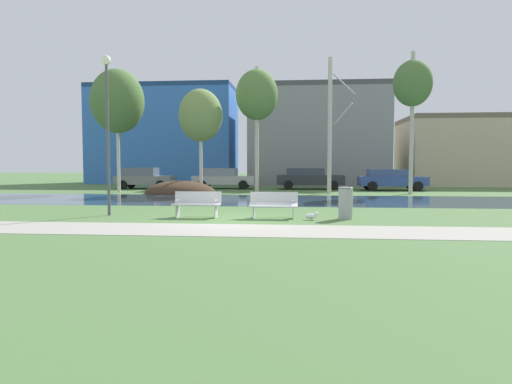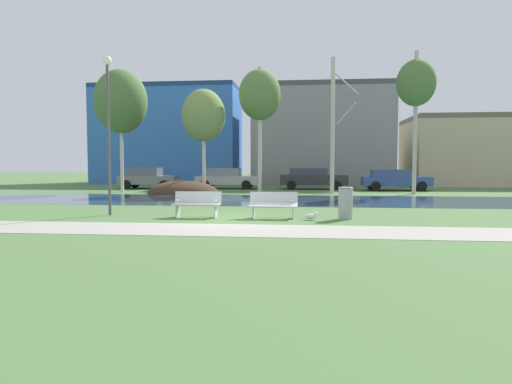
# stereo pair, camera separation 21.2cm
# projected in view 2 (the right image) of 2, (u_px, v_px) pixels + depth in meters

# --- Properties ---
(ground_plane) EXTENTS (120.00, 120.00, 0.00)m
(ground_plane) POSITION_uv_depth(u_px,v_px,m) (261.00, 197.00, 24.65)
(ground_plane) COLOR #4C703D
(paved_path_strip) EXTENTS (60.00, 2.34, 0.01)m
(paved_path_strip) POSITION_uv_depth(u_px,v_px,m) (219.00, 230.00, 12.52)
(paved_path_strip) COLOR #9E998E
(paved_path_strip) RESTS_ON ground
(river_band) EXTENTS (80.00, 6.89, 0.01)m
(river_band) POSITION_uv_depth(u_px,v_px,m) (257.00, 200.00, 22.73)
(river_band) COLOR #2D475B
(river_band) RESTS_ON ground
(soil_mound) EXTENTS (4.35, 3.24, 1.56)m
(soil_mound) POSITION_uv_depth(u_px,v_px,m) (183.00, 193.00, 27.75)
(soil_mound) COLOR #423021
(soil_mound) RESTS_ON ground
(bench_left) EXTENTS (1.60, 0.57, 0.87)m
(bench_left) POSITION_uv_depth(u_px,v_px,m) (197.00, 203.00, 15.42)
(bench_left) COLOR silver
(bench_left) RESTS_ON ground
(bench_right) EXTENTS (1.60, 0.57, 0.87)m
(bench_right) POSITION_uv_depth(u_px,v_px,m) (273.00, 204.00, 15.15)
(bench_right) COLOR silver
(bench_right) RESTS_ON ground
(trash_bin) EXTENTS (0.49, 0.49, 1.05)m
(trash_bin) POSITION_uv_depth(u_px,v_px,m) (345.00, 203.00, 14.91)
(trash_bin) COLOR #999B9E
(trash_bin) RESTS_ON ground
(seagull) EXTENTS (0.46, 0.17, 0.27)m
(seagull) POSITION_uv_depth(u_px,v_px,m) (311.00, 216.00, 14.71)
(seagull) COLOR white
(seagull) RESTS_ON ground
(streetlamp) EXTENTS (0.32, 0.32, 5.54)m
(streetlamp) POSITION_uv_depth(u_px,v_px,m) (108.00, 110.00, 15.90)
(streetlamp) COLOR #4C4C51
(streetlamp) RESTS_ON ground
(birch_far_left) EXTENTS (3.34, 3.34, 7.73)m
(birch_far_left) POSITION_uv_depth(u_px,v_px,m) (121.00, 102.00, 28.79)
(birch_far_left) COLOR beige
(birch_far_left) RESTS_ON ground
(birch_left) EXTENTS (2.70, 2.70, 6.42)m
(birch_left) POSITION_uv_depth(u_px,v_px,m) (203.00, 116.00, 28.33)
(birch_left) COLOR beige
(birch_left) RESTS_ON ground
(birch_center_left) EXTENTS (2.62, 2.62, 7.82)m
(birch_center_left) POSITION_uv_depth(u_px,v_px,m) (260.00, 96.00, 28.49)
(birch_center_left) COLOR beige
(birch_center_left) RESTS_ON ground
(birch_center) EXTENTS (1.63, 2.81, 8.11)m
(birch_center) POSITION_uv_depth(u_px,v_px,m) (333.00, 124.00, 27.25)
(birch_center) COLOR beige
(birch_center) RESTS_ON ground
(birch_center_right) EXTENTS (2.26, 2.26, 8.38)m
(birch_center_right) POSITION_uv_depth(u_px,v_px,m) (416.00, 84.00, 26.73)
(birch_center_right) COLOR #BCB7A8
(birch_center_right) RESTS_ON ground
(parked_van_nearest_grey) EXTENTS (4.13, 2.03, 1.52)m
(parked_van_nearest_grey) POSITION_uv_depth(u_px,v_px,m) (148.00, 178.00, 32.89)
(parked_van_nearest_grey) COLOR slate
(parked_van_nearest_grey) RESTS_ON ground
(parked_sedan_second_silver) EXTENTS (4.45, 2.16, 1.48)m
(parked_sedan_second_silver) POSITION_uv_depth(u_px,v_px,m) (226.00, 178.00, 32.89)
(parked_sedan_second_silver) COLOR #B2B5BC
(parked_sedan_second_silver) RESTS_ON ground
(parked_hatch_third_dark) EXTENTS (4.70, 2.08, 1.48)m
(parked_hatch_third_dark) POSITION_uv_depth(u_px,v_px,m) (312.00, 178.00, 32.17)
(parked_hatch_third_dark) COLOR #282B30
(parked_hatch_third_dark) RESTS_ON ground
(parked_wagon_fourth_blue) EXTENTS (4.49, 2.03, 1.43)m
(parked_wagon_fourth_blue) POSITION_uv_depth(u_px,v_px,m) (394.00, 179.00, 30.71)
(parked_wagon_fourth_blue) COLOR #2D4793
(parked_wagon_fourth_blue) RESTS_ON ground
(building_blue_store) EXTENTS (12.93, 6.02, 8.84)m
(building_blue_store) POSITION_uv_depth(u_px,v_px,m) (169.00, 135.00, 42.36)
(building_blue_store) COLOR #3870C6
(building_blue_store) RESTS_ON ground
(building_grey_warehouse) EXTENTS (11.27, 9.22, 8.24)m
(building_grey_warehouse) POSITION_uv_depth(u_px,v_px,m) (321.00, 137.00, 39.81)
(building_grey_warehouse) COLOR gray
(building_grey_warehouse) RESTS_ON ground
(building_beige_block) EXTENTS (14.71, 7.70, 5.64)m
(building_beige_block) POSITION_uv_depth(u_px,v_px,m) (500.00, 151.00, 37.70)
(building_beige_block) COLOR #BCAD8E
(building_beige_block) RESTS_ON ground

